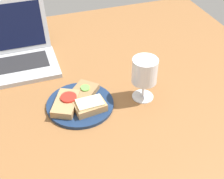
{
  "coord_description": "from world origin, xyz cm",
  "views": [
    {
      "loc": [
        -20.39,
        -71.69,
        70.58
      ],
      "look_at": [
        4.36,
        1.19,
        8.0
      ],
      "focal_mm": 50.0,
      "sensor_mm": 36.0,
      "label": 1
    }
  ],
  "objects_px": {
    "laptop": "(6,55)",
    "plate": "(80,104)",
    "wine_glass": "(145,73)",
    "sandwich_with_tomato": "(66,103)",
    "sandwich_with_cheese": "(90,106)",
    "sandwich_with_cucumber": "(84,92)"
  },
  "relations": [
    {
      "from": "laptop",
      "to": "plate",
      "type": "bearing_deg",
      "value": -57.41
    },
    {
      "from": "wine_glass",
      "to": "laptop",
      "type": "relative_size",
      "value": 0.42
    },
    {
      "from": "plate",
      "to": "wine_glass",
      "type": "xyz_separation_m",
      "value": [
        0.21,
        -0.03,
        0.1
      ]
    },
    {
      "from": "sandwich_with_tomato",
      "to": "sandwich_with_cheese",
      "type": "xyz_separation_m",
      "value": [
        0.07,
        -0.04,
        0.0
      ]
    },
    {
      "from": "sandwich_with_tomato",
      "to": "wine_glass",
      "type": "relative_size",
      "value": 0.91
    },
    {
      "from": "sandwich_with_cucumber",
      "to": "wine_glass",
      "type": "bearing_deg",
      "value": -19.37
    },
    {
      "from": "sandwich_with_tomato",
      "to": "laptop",
      "type": "distance_m",
      "value": 0.35
    },
    {
      "from": "sandwich_with_tomato",
      "to": "laptop",
      "type": "bearing_deg",
      "value": 116.54
    },
    {
      "from": "sandwich_with_cheese",
      "to": "sandwich_with_tomato",
      "type": "bearing_deg",
      "value": 149.15
    },
    {
      "from": "plate",
      "to": "sandwich_with_cheese",
      "type": "xyz_separation_m",
      "value": [
        0.02,
        -0.04,
        0.02
      ]
    },
    {
      "from": "wine_glass",
      "to": "sandwich_with_cheese",
      "type": "bearing_deg",
      "value": -175.78
    },
    {
      "from": "sandwich_with_tomato",
      "to": "sandwich_with_cheese",
      "type": "distance_m",
      "value": 0.08
    },
    {
      "from": "plate",
      "to": "laptop",
      "type": "relative_size",
      "value": 0.61
    },
    {
      "from": "sandwich_with_tomato",
      "to": "sandwich_with_cheese",
      "type": "relative_size",
      "value": 1.34
    },
    {
      "from": "sandwich_with_cucumber",
      "to": "sandwich_with_cheese",
      "type": "relative_size",
      "value": 1.18
    },
    {
      "from": "plate",
      "to": "wine_glass",
      "type": "height_order",
      "value": "wine_glass"
    },
    {
      "from": "sandwich_with_cucumber",
      "to": "wine_glass",
      "type": "xyz_separation_m",
      "value": [
        0.19,
        -0.07,
        0.08
      ]
    },
    {
      "from": "sandwich_with_cucumber",
      "to": "laptop",
      "type": "height_order",
      "value": "laptop"
    },
    {
      "from": "sandwich_with_tomato",
      "to": "sandwich_with_cheese",
      "type": "height_order",
      "value": "sandwich_with_cheese"
    },
    {
      "from": "laptop",
      "to": "wine_glass",
      "type": "bearing_deg",
      "value": -39.76
    },
    {
      "from": "sandwich_with_tomato",
      "to": "plate",
      "type": "bearing_deg",
      "value": -1.01
    },
    {
      "from": "sandwich_with_cheese",
      "to": "laptop",
      "type": "bearing_deg",
      "value": 122.31
    }
  ]
}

